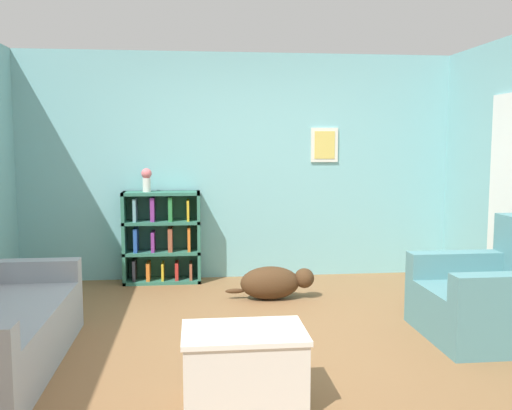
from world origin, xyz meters
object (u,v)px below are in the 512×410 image
object	(u,v)px
recliner_chair	(495,298)
dog	(274,282)
bookshelf	(162,237)
vase	(147,179)
coffee_table	(244,365)

from	to	relation	value
recliner_chair	dog	bearing A→B (deg)	141.20
bookshelf	vase	bearing A→B (deg)	-172.66
coffee_table	recliner_chair	bearing A→B (deg)	24.51
coffee_table	dog	xyz separation A→B (m)	(0.50, 2.28, -0.07)
bookshelf	vase	world-z (taller)	vase
recliner_chair	dog	xyz separation A→B (m)	(-1.63, 1.31, -0.15)
bookshelf	vase	distance (m)	0.69
recliner_chair	dog	size ratio (longest dim) A/B	1.13
bookshelf	vase	xyz separation A→B (m)	(-0.15, -0.02, 0.67)
dog	recliner_chair	bearing A→B (deg)	-38.80
recliner_chair	coffee_table	xyz separation A→B (m)	(-2.13, -0.97, -0.08)
coffee_table	bookshelf	bearing A→B (deg)	101.87
vase	dog	bearing A→B (deg)	-32.39
dog	bookshelf	bearing A→B (deg)	143.64
bookshelf	coffee_table	world-z (taller)	bookshelf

